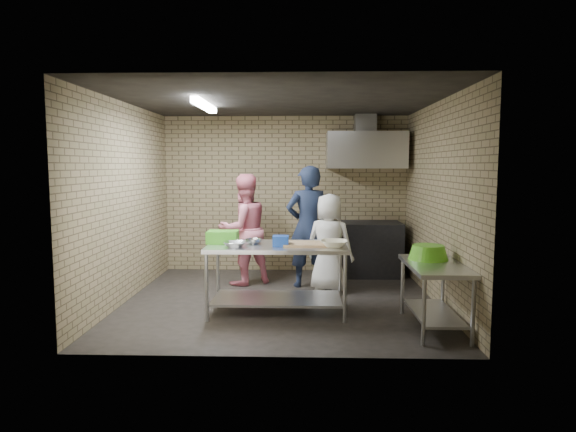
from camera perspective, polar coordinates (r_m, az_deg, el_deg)
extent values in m
plane|color=black|center=(6.88, -0.90, -9.75)|extent=(4.20, 4.20, 0.00)
plane|color=black|center=(6.68, -0.94, 13.18)|extent=(4.20, 4.20, 0.00)
cube|color=#917D5A|center=(8.63, -0.29, 2.54)|extent=(4.20, 0.06, 2.70)
cube|color=#917D5A|center=(4.65, -2.08, -0.31)|extent=(4.20, 0.06, 2.70)
cube|color=#917D5A|center=(7.06, -18.21, 1.51)|extent=(0.06, 4.00, 2.70)
cube|color=#917D5A|center=(6.87, 16.87, 1.44)|extent=(0.06, 4.00, 2.70)
cube|color=silver|center=(6.25, -1.26, -7.25)|extent=(1.73, 0.87, 0.87)
cube|color=silver|center=(5.90, 16.53, -8.86)|extent=(0.60, 1.20, 0.75)
cube|color=black|center=(8.45, 8.84, -3.75)|extent=(1.20, 0.70, 0.90)
cube|color=silver|center=(8.38, 8.97, 7.50)|extent=(1.30, 0.60, 0.60)
cube|color=#A5A8AD|center=(8.56, 8.90, 10.48)|extent=(0.35, 0.30, 0.30)
cube|color=#3F2B19|center=(8.61, 10.79, 6.22)|extent=(0.80, 0.20, 0.04)
cube|color=white|center=(6.79, -9.60, 12.46)|extent=(0.10, 1.25, 0.08)
cube|color=green|center=(6.34, -7.54, -2.40)|extent=(0.39, 0.29, 0.15)
cube|color=#1641AB|center=(6.05, -0.85, -2.89)|extent=(0.19, 0.19, 0.13)
cube|color=tan|center=(6.13, 2.00, -3.23)|extent=(0.53, 0.40, 0.03)
imported|color=#B1B4B8|center=(6.01, -6.14, -3.27)|extent=(0.30, 0.30, 0.07)
imported|color=#B2B4B9|center=(6.23, -4.00, -2.93)|extent=(0.23, 0.23, 0.06)
imported|color=#F0E9C0|center=(6.01, 5.34, -3.19)|extent=(0.36, 0.36, 0.08)
cylinder|color=#B22619|center=(8.58, 9.14, 6.99)|extent=(0.07, 0.07, 0.18)
cylinder|color=green|center=(8.63, 11.79, 6.83)|extent=(0.06, 0.06, 0.15)
imported|color=#151C36|center=(7.52, 2.30, -1.22)|extent=(0.76, 0.59, 1.85)
imported|color=pink|center=(7.70, -5.12, -1.55)|extent=(1.06, 1.01, 1.72)
imported|color=white|center=(7.25, 4.77, -3.11)|extent=(0.83, 0.71, 1.44)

